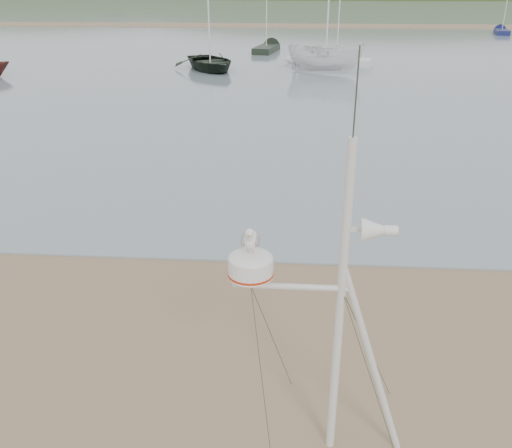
# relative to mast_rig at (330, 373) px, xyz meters

# --- Properties ---
(ground) EXTENTS (560.00, 560.00, 0.00)m
(ground) POSITION_rel_mast_rig_xyz_m (-2.89, 1.07, -1.24)
(ground) COLOR #81664A
(ground) RESTS_ON ground
(water) EXTENTS (560.00, 256.00, 0.04)m
(water) POSITION_rel_mast_rig_xyz_m (-2.89, 133.07, -1.22)
(water) COLOR gray
(water) RESTS_ON ground
(sandbar) EXTENTS (560.00, 7.00, 0.07)m
(sandbar) POSITION_rel_mast_rig_xyz_m (-2.89, 71.07, -1.16)
(sandbar) COLOR #81664A
(sandbar) RESTS_ON water
(hill_ridge) EXTENTS (620.00, 180.00, 80.00)m
(hill_ridge) POSITION_rel_mast_rig_xyz_m (15.62, 236.07, -20.93)
(hill_ridge) COLOR #233314
(hill_ridge) RESTS_ON ground
(mast_rig) EXTENTS (2.27, 2.42, 5.13)m
(mast_rig) POSITION_rel_mast_rig_xyz_m (0.00, 0.00, 0.00)
(mast_rig) COLOR silver
(mast_rig) RESTS_ON ground
(boat_dark) EXTENTS (3.96, 2.87, 5.46)m
(boat_dark) POSITION_rel_mast_rig_xyz_m (-6.31, 32.12, 1.53)
(boat_dark) COLOR black
(boat_dark) RESTS_ON water
(boat_white) EXTENTS (2.37, 2.33, 5.11)m
(boat_white) POSITION_rel_mast_rig_xyz_m (1.42, 31.62, 1.36)
(boat_white) COLOR silver
(boat_white) RESTS_ON water
(sailboat_white_near) EXTENTS (6.71, 3.35, 6.51)m
(sailboat_white_near) POSITION_rel_mast_rig_xyz_m (0.77, 35.71, -0.94)
(sailboat_white_near) COLOR silver
(sailboat_white_near) RESTS_ON ground
(sailboat_dark_mid) EXTENTS (2.47, 6.17, 6.01)m
(sailboat_dark_mid) POSITION_rel_mast_rig_xyz_m (-2.82, 44.07, -0.93)
(sailboat_dark_mid) COLOR black
(sailboat_dark_mid) RESTS_ON ground
(sailboat_blue_far) EXTENTS (2.50, 5.71, 5.57)m
(sailboat_blue_far) POSITION_rel_mast_rig_xyz_m (22.82, 62.15, -0.93)
(sailboat_blue_far) COLOR #161B4D
(sailboat_blue_far) RESTS_ON ground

